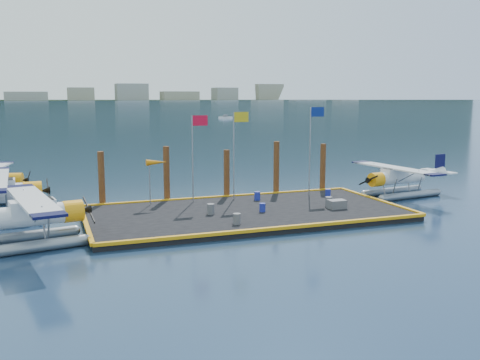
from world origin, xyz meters
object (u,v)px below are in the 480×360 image
at_px(drum_3, 237,219).
at_px(piling_4, 323,169).
at_px(drum_5, 257,196).
at_px(drum_2, 329,202).
at_px(piling_0, 102,181).
at_px(flagpole_yellow, 236,142).
at_px(flagpole_blue, 312,137).
at_px(drum_4, 328,193).
at_px(seaplane_d, 398,180).
at_px(flagpole_red, 195,145).
at_px(piling_3, 276,170).
at_px(seaplane_a, 25,219).
at_px(crate, 337,204).
at_px(drum_1, 262,207).
at_px(drum_0, 211,209).
at_px(piling_1, 167,176).
at_px(piling_2, 227,175).
at_px(windsock, 156,163).

bearing_deg(drum_3, piling_4, 40.25).
bearing_deg(drum_3, drum_5, 59.04).
bearing_deg(drum_2, piling_4, 65.00).
bearing_deg(piling_4, piling_0, 180.00).
bearing_deg(flagpole_yellow, flagpole_blue, -0.00).
bearing_deg(drum_4, drum_2, -118.39).
relative_size(seaplane_d, drum_3, 13.96).
height_order(flagpole_red, piling_3, flagpole_red).
bearing_deg(flagpole_red, flagpole_blue, -0.00).
bearing_deg(flagpole_yellow, piling_4, 11.60).
height_order(seaplane_a, crate, seaplane_a).
bearing_deg(piling_3, drum_1, -120.73).
height_order(drum_2, piling_3, piling_3).
distance_m(seaplane_a, crate, 19.02).
distance_m(flagpole_red, piling_4, 11.17).
relative_size(drum_0, flagpole_yellow, 0.11).
bearing_deg(piling_1, piling_2, 0.00).
distance_m(drum_1, crate, 5.03).
distance_m(flagpole_red, piling_2, 4.07).
relative_size(seaplane_d, windsock, 2.81).
height_order(seaplane_a, piling_0, piling_0).
distance_m(flagpole_red, piling_0, 6.84).
xyz_separation_m(piling_1, piling_4, (12.50, 0.00, -0.10)).
relative_size(seaplane_d, drum_0, 13.41).
xyz_separation_m(drum_3, piling_4, (10.30, 8.72, 1.29)).
relative_size(drum_0, piling_1, 0.16).
xyz_separation_m(drum_4, piling_1, (-11.35, 2.97, 1.43)).
bearing_deg(piling_1, drum_1, -51.61).
height_order(flagpole_blue, windsock, flagpole_blue).
bearing_deg(seaplane_d, drum_4, 82.02).
height_order(seaplane_a, drum_5, seaplane_a).
bearing_deg(windsock, drum_0, -57.88).
bearing_deg(piling_2, piling_0, 180.00).
height_order(seaplane_a, drum_0, seaplane_a).
bearing_deg(seaplane_a, drum_4, 94.09).
bearing_deg(piling_2, seaplane_a, -148.73).
xyz_separation_m(drum_0, drum_2, (8.10, -0.45, -0.00)).
xyz_separation_m(drum_0, piling_0, (-6.04, 5.69, 1.27)).
height_order(flagpole_red, windsock, flagpole_red).
height_order(drum_0, piling_4, piling_4).
height_order(drum_0, drum_5, drum_0).
relative_size(seaplane_d, drum_4, 15.95).
distance_m(drum_2, piling_4, 6.89).
height_order(flagpole_red, piling_4, flagpole_red).
distance_m(drum_3, drum_4, 10.81).
xyz_separation_m(drum_5, crate, (3.86, -4.44, -0.02)).
xyz_separation_m(seaplane_a, drum_4, (20.47, 5.31, -0.81)).
height_order(crate, piling_3, piling_3).
relative_size(seaplane_d, piling_2, 2.31).
relative_size(drum_2, flagpole_blue, 0.10).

